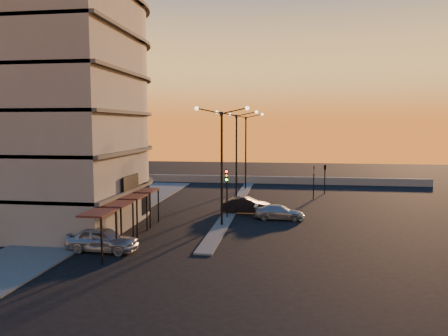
% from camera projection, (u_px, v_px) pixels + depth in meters
% --- Properties ---
extents(ground, '(120.00, 120.00, 0.00)m').
position_uv_depth(ground, '(222.00, 226.00, 34.90)').
color(ground, black).
rests_on(ground, ground).
extents(sidewalk_west, '(5.00, 40.00, 0.12)m').
position_uv_depth(sidewalk_west, '(116.00, 212.00, 40.34)').
color(sidewalk_west, '#4C4C49').
rests_on(sidewalk_west, ground).
extents(median, '(1.20, 36.00, 0.12)m').
position_uv_depth(median, '(236.00, 203.00, 44.74)').
color(median, '#4C4C49').
rests_on(median, ground).
extents(parapet, '(44.00, 0.50, 1.00)m').
position_uv_depth(parapet, '(264.00, 180.00, 60.17)').
color(parapet, slate).
rests_on(parapet, ground).
extents(building, '(14.35, 17.08, 25.00)m').
position_uv_depth(building, '(53.00, 78.00, 35.76)').
color(building, slate).
rests_on(building, ground).
extents(streetlamp_near, '(4.32, 0.32, 9.51)m').
position_uv_depth(streetlamp_near, '(222.00, 156.00, 34.35)').
color(streetlamp_near, black).
rests_on(streetlamp_near, ground).
extents(streetlamp_mid, '(4.32, 0.32, 9.51)m').
position_uv_depth(streetlamp_mid, '(236.00, 149.00, 44.20)').
color(streetlamp_mid, black).
rests_on(streetlamp_mid, ground).
extents(streetlamp_far, '(4.32, 0.32, 9.51)m').
position_uv_depth(streetlamp_far, '(246.00, 145.00, 54.04)').
color(streetlamp_far, black).
rests_on(streetlamp_far, ground).
extents(traffic_light_main, '(0.28, 0.44, 4.25)m').
position_uv_depth(traffic_light_main, '(227.00, 185.00, 37.44)').
color(traffic_light_main, black).
rests_on(traffic_light_main, ground).
extents(signal_east_a, '(0.13, 0.16, 3.60)m').
position_uv_depth(signal_east_a, '(314.00, 182.00, 47.35)').
color(signal_east_a, black).
rests_on(signal_east_a, ground).
extents(signal_east_b, '(0.42, 1.99, 3.60)m').
position_uv_depth(signal_east_b, '(325.00, 167.00, 50.96)').
color(signal_east_b, black).
rests_on(signal_east_b, ground).
extents(car_hatchback, '(4.70, 2.15, 1.56)m').
position_uv_depth(car_hatchback, '(102.00, 239.00, 27.83)').
color(car_hatchback, '#9DA0A5').
rests_on(car_hatchback, ground).
extents(car_sedan, '(4.50, 1.65, 1.47)m').
position_uv_depth(car_sedan, '(247.00, 205.00, 39.83)').
color(car_sedan, black).
rests_on(car_sedan, ground).
extents(car_wagon, '(4.29, 1.82, 1.23)m').
position_uv_depth(car_wagon, '(279.00, 212.00, 37.34)').
color(car_wagon, '#A1A4A9').
rests_on(car_wagon, ground).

